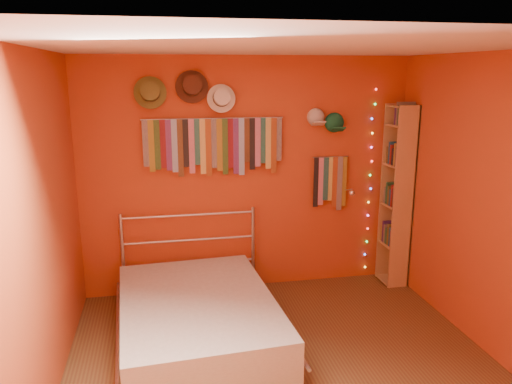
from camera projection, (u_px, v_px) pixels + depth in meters
ground at (288, 375)px, 3.94m from camera, size 3.50×3.50×0.00m
back_wall at (248, 176)px, 5.32m from camera, size 3.50×0.02×2.50m
right_wall at (503, 211)px, 3.98m from camera, size 0.02×3.50×2.50m
left_wall at (36, 239)px, 3.32m from camera, size 0.02×3.50×2.50m
ceiling at (294, 47)px, 3.35m from camera, size 3.50×3.50×0.02m
tie_rack at (214, 144)px, 5.10m from camera, size 1.45×0.03×0.60m
small_tie_rack at (331, 180)px, 5.44m from camera, size 0.40×0.03×0.60m
fedora_olive at (150, 92)px, 4.83m from camera, size 0.32×0.17×0.31m
fedora_brown at (192, 86)px, 4.89m from camera, size 0.33×0.18×0.32m
fedora_white at (222, 98)px, 4.98m from camera, size 0.29×0.16×0.28m
cap_white at (316, 117)px, 5.26m from camera, size 0.18×0.23×0.18m
cap_green at (334, 123)px, 5.31m from camera, size 0.19×0.24×0.19m
fairy_lights at (370, 182)px, 5.56m from camera, size 0.06×0.02×2.05m
reading_lamp at (351, 192)px, 5.36m from camera, size 0.06×0.27×0.08m
bookshelf at (400, 195)px, 5.47m from camera, size 0.25×0.34×2.00m
bed at (198, 317)px, 4.41m from camera, size 1.52×1.97×0.93m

